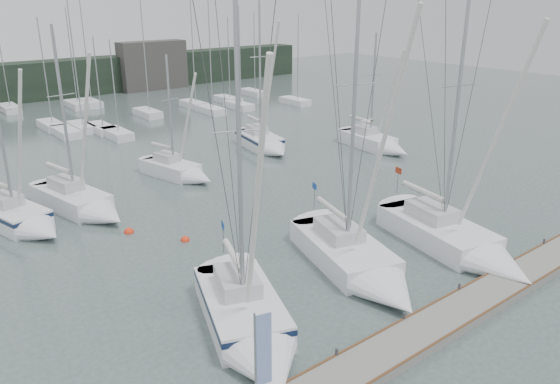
{
  "coord_description": "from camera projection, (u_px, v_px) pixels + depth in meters",
  "views": [
    {
      "loc": [
        -18.65,
        -16.44,
        13.48
      ],
      "look_at": [
        -1.58,
        5.0,
        3.52
      ],
      "focal_mm": 35.0,
      "sensor_mm": 36.0,
      "label": 1
    }
  ],
  "objects": [
    {
      "name": "sailboat_mid_c",
      "position": [
        182.0,
        172.0,
        42.14
      ],
      "size": [
        3.68,
        7.11,
        10.04
      ],
      "rotation": [
        0.0,
        0.0,
        0.22
      ],
      "color": "white",
      "rests_on": "ground"
    },
    {
      "name": "sailboat_mid_b",
      "position": [
        85.0,
        205.0,
        35.38
      ],
      "size": [
        4.22,
        8.87,
        12.66
      ],
      "rotation": [
        0.0,
        0.0,
        0.2
      ],
      "color": "white",
      "rests_on": "ground"
    },
    {
      "name": "ground",
      "position": [
        366.0,
        277.0,
        27.61
      ],
      "size": [
        160.0,
        160.0,
        0.0
      ],
      "primitive_type": "plane",
      "color": "#485754",
      "rests_on": "ground"
    },
    {
      "name": "sailboat_mid_a",
      "position": [
        23.0,
        220.0,
        32.96
      ],
      "size": [
        4.26,
        7.88,
        11.9
      ],
      "rotation": [
        0.0,
        0.0,
        0.24
      ],
      "color": "white",
      "rests_on": "ground"
    },
    {
      "name": "buoy_a",
      "position": [
        185.0,
        240.0,
        31.71
      ],
      "size": [
        0.53,
        0.53,
        0.53
      ],
      "primitive_type": "sphere",
      "color": "red",
      "rests_on": "ground"
    },
    {
      "name": "seagull",
      "position": [
        367.0,
        121.0,
        27.92
      ],
      "size": [
        1.1,
        0.51,
        0.22
      ],
      "rotation": [
        0.0,
        0.0,
        0.2
      ],
      "color": "white",
      "rests_on": "ground"
    },
    {
      "name": "far_building_right",
      "position": [
        153.0,
        65.0,
        81.07
      ],
      "size": [
        10.0,
        3.0,
        7.0
      ],
      "primitive_type": "cube",
      "color": "#3F3C3A",
      "rests_on": "ground"
    },
    {
      "name": "sailboat_near_center",
      "position": [
        363.0,
        268.0,
        27.28
      ],
      "size": [
        5.9,
        10.35,
        16.16
      ],
      "rotation": [
        0.0,
        0.0,
        -0.29
      ],
      "color": "white",
      "rests_on": "ground"
    },
    {
      "name": "far_treeline",
      "position": [
        22.0,
        82.0,
        72.35
      ],
      "size": [
        90.0,
        4.0,
        5.0
      ],
      "primitive_type": "cube",
      "color": "black",
      "rests_on": "ground"
    },
    {
      "name": "sailboat_near_left",
      "position": [
        251.0,
        328.0,
        22.3
      ],
      "size": [
        5.96,
        9.36,
        14.52
      ],
      "rotation": [
        0.0,
        0.0,
        -0.36
      ],
      "color": "white",
      "rests_on": "ground"
    },
    {
      "name": "dock",
      "position": [
        450.0,
        316.0,
        23.87
      ],
      "size": [
        24.0,
        2.0,
        0.4
      ],
      "primitive_type": "cube",
      "color": "slate",
      "rests_on": "ground"
    },
    {
      "name": "sailboat_near_right",
      "position": [
        464.0,
        246.0,
        29.61
      ],
      "size": [
        5.21,
        10.77,
        15.33
      ],
      "rotation": [
        0.0,
        0.0,
        -0.2
      ],
      "color": "white",
      "rests_on": "ground"
    },
    {
      "name": "dock_banner",
      "position": [
        261.0,
        356.0,
        17.23
      ],
      "size": [
        0.59,
        0.19,
        3.93
      ],
      "rotation": [
        0.0,
        0.0,
        -0.25
      ],
      "color": "#96989D",
      "rests_on": "dock"
    },
    {
      "name": "sailboat_mid_e",
      "position": [
        378.0,
        144.0,
        49.9
      ],
      "size": [
        3.23,
        8.22,
        11.13
      ],
      "rotation": [
        0.0,
        0.0,
        -0.1
      ],
      "color": "white",
      "rests_on": "ground"
    },
    {
      "name": "buoy_c",
      "position": [
        129.0,
        232.0,
        32.77
      ],
      "size": [
        0.59,
        0.59,
        0.59
      ],
      "primitive_type": "sphere",
      "color": "red",
      "rests_on": "ground"
    },
    {
      "name": "mast_forest",
      "position": [
        65.0,
        124.0,
        57.93
      ],
      "size": [
        58.27,
        27.85,
        14.85
      ],
      "color": "white",
      "rests_on": "ground"
    },
    {
      "name": "sailboat_mid_d",
      "position": [
        265.0,
        144.0,
        49.77
      ],
      "size": [
        4.1,
        8.04,
        13.87
      ],
      "rotation": [
        0.0,
        0.0,
        -0.2
      ],
      "color": "white",
      "rests_on": "ground"
    }
  ]
}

